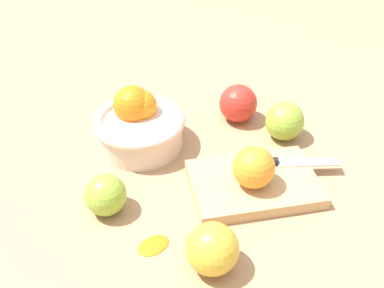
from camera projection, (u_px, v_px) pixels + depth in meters
ground_plane at (204, 185)px, 0.80m from camera, size 2.40×2.40×0.00m
bowl at (139, 124)px, 0.87m from camera, size 0.17×0.17×0.11m
cutting_board at (254, 184)px, 0.79m from camera, size 0.22×0.16×0.02m
orange_on_board at (254, 167)px, 0.76m from camera, size 0.07×0.07×0.07m
knife at (284, 162)px, 0.81m from camera, size 0.16×0.03×0.01m
apple_back_right at (238, 103)px, 0.94m from camera, size 0.08×0.08×0.08m
apple_front_center at (212, 249)px, 0.65m from camera, size 0.08×0.08×0.08m
apple_front_left at (105, 195)px, 0.74m from camera, size 0.07×0.07×0.07m
apple_back_right_2 at (285, 121)px, 0.89m from camera, size 0.08×0.08×0.08m
citrus_peel at (153, 244)px, 0.70m from camera, size 0.06×0.06×0.01m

